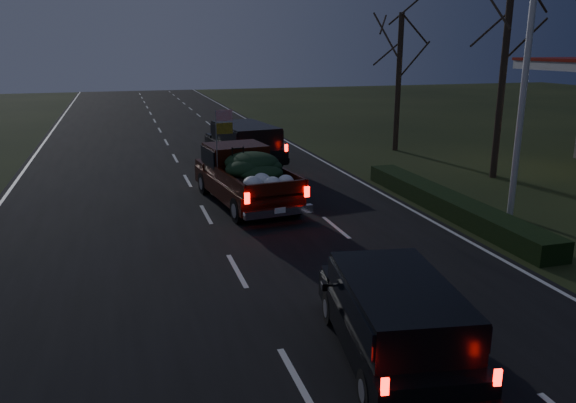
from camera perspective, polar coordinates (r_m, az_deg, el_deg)
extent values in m
plane|color=black|center=(14.03, -5.21, -7.06)|extent=(120.00, 120.00, 0.00)
cube|color=black|center=(14.02, -5.21, -7.03)|extent=(14.00, 120.00, 0.02)
cube|color=black|center=(19.46, 15.93, -0.19)|extent=(1.00, 10.00, 0.60)
cylinder|color=silver|center=(19.01, 22.95, 11.70)|extent=(0.20, 0.20, 9.00)
cylinder|color=black|center=(24.80, 21.00, 11.94)|extent=(0.28, 0.28, 8.50)
cylinder|color=black|center=(30.22, 11.15, 11.69)|extent=(0.28, 0.28, 7.00)
cube|color=#340F07|center=(19.72, -4.39, 1.64)|extent=(2.81, 5.66, 0.60)
cube|color=#340F07|center=(20.45, -5.35, 4.46)|extent=(2.21, 1.97, 0.98)
cube|color=black|center=(20.43, -5.36, 4.76)|extent=(2.30, 1.87, 0.60)
cube|color=#340F07|center=(18.35, -2.94, 1.66)|extent=(2.36, 3.27, 0.07)
ellipsoid|color=black|center=(18.76, -3.40, 3.49)|extent=(1.96, 2.15, 0.65)
cylinder|color=gray|center=(19.11, -7.27, 5.94)|extent=(0.03, 0.03, 2.18)
cube|color=red|center=(19.07, -6.51, 8.68)|extent=(0.56, 0.09, 0.37)
cube|color=gold|center=(19.12, -6.47, 7.39)|extent=(0.56, 0.09, 0.37)
cube|color=black|center=(26.53, -4.52, 5.31)|extent=(2.91, 5.58, 0.67)
cube|color=black|center=(26.15, -4.35, 6.85)|extent=(2.58, 4.13, 0.89)
cube|color=black|center=(26.14, -4.36, 7.04)|extent=(2.68, 4.04, 0.53)
cube|color=black|center=(10.31, 10.52, -12.59)|extent=(2.47, 4.57, 0.54)
cube|color=black|center=(9.84, 11.10, -10.03)|extent=(2.18, 3.39, 0.72)
cube|color=black|center=(9.81, 11.13, -9.65)|extent=(2.25, 3.32, 0.43)
cube|color=black|center=(10.58, 3.69, -8.52)|extent=(0.12, 0.21, 0.14)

